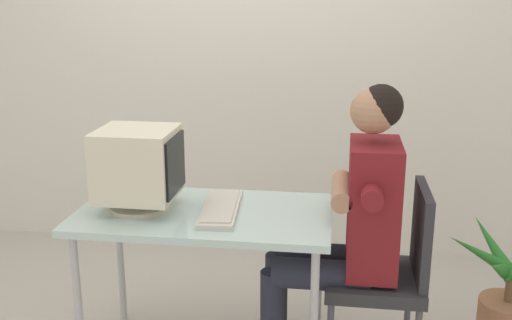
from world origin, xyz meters
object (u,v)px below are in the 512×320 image
office_chair (389,268)px  person_seated (347,220)px  crt_monitor (138,165)px  potted_plant (508,296)px  keyboard (221,208)px  desk (205,224)px

office_chair → person_seated: 0.29m
crt_monitor → potted_plant: bearing=9.1°
crt_monitor → person_seated: 0.97m
keyboard → office_chair: (0.77, 0.03, -0.26)m
keyboard → potted_plant: 1.47m
keyboard → person_seated: person_seated is taller
keyboard → potted_plant: keyboard is taller
keyboard → office_chair: bearing=2.6°
desk → office_chair: size_ratio=1.31×
desk → crt_monitor: 0.40m
crt_monitor → keyboard: size_ratio=0.76×
office_chair → crt_monitor: bearing=-177.3°
desk → keyboard: size_ratio=2.37×
keyboard → office_chair: 0.81m
crt_monitor → person_seated: (0.94, 0.05, -0.23)m
potted_plant → desk: bearing=-169.6°
keyboard → office_chair: office_chair is taller
crt_monitor → person_seated: size_ratio=0.28×
office_chair → potted_plant: size_ratio=1.36×
desk → crt_monitor: size_ratio=3.10×
keyboard → person_seated: (0.57, 0.03, -0.04)m
keyboard → person_seated: size_ratio=0.37×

